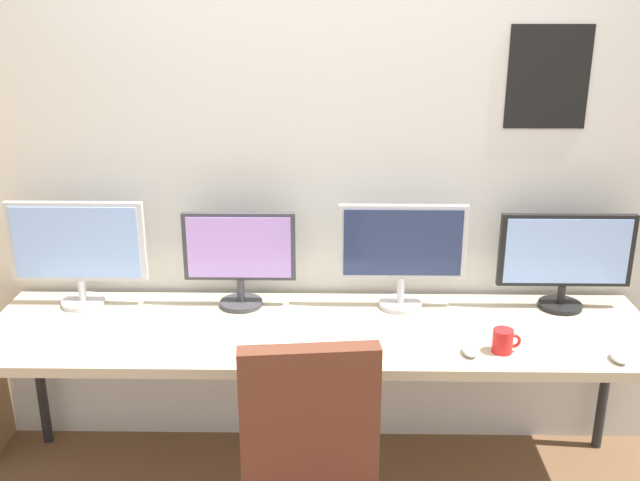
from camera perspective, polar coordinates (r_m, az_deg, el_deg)
The scene contains 10 objects.
wall_back at distance 3.15m, azimuth 0.12°, elevation 5.85°, with size 5.06×0.11×2.60m.
desk at distance 2.97m, azimuth -0.02°, elevation -7.55°, with size 2.66×0.68×0.74m.
monitor_far_left at distance 3.22m, azimuth -18.25°, elevation -0.53°, with size 0.57×0.18×0.45m.
monitor_center_left at distance 3.07m, azimuth -6.24°, elevation -1.06°, with size 0.47×0.18×0.41m.
monitor_center_right at distance 3.05m, azimuth 6.38°, elevation -0.66°, with size 0.53×0.18×0.45m.
monitor_far_right at distance 3.20m, azimuth 18.45°, elevation -1.17°, with size 0.55×0.18×0.41m.
keyboard_main at distance 2.74m, azimuth -0.09°, elevation -8.70°, with size 0.38×0.13×0.02m, color silver.
mouse_left_side at distance 2.80m, azimuth 11.50°, elevation -8.32°, with size 0.06×0.10×0.03m, color silver.
mouse_right_side at distance 2.91m, azimuth 22.09°, elevation -8.34°, with size 0.06×0.10×0.03m, color silver.
coffee_mug at distance 2.83m, azimuth 13.99°, elevation -7.54°, with size 0.11×0.08×0.09m.
Camera 1 is at (0.04, -2.04, 2.04)m, focal length 41.40 mm.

